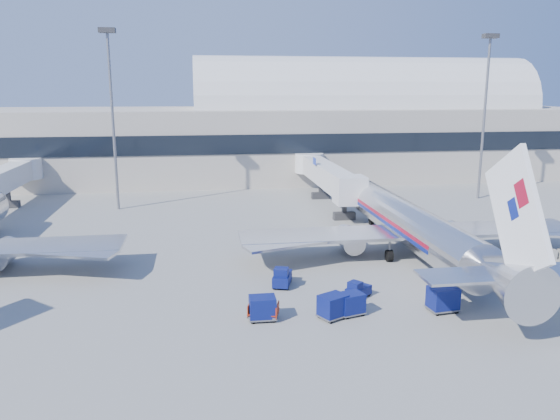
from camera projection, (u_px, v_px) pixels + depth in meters
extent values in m
plane|color=gray|center=(317.00, 278.00, 44.97)|extent=(260.00, 260.00, 0.00)
cube|color=#B2AA9E|center=(108.00, 144.00, 94.24)|extent=(170.00, 28.00, 12.00)
cube|color=black|center=(92.00, 147.00, 80.54)|extent=(170.00, 0.40, 3.00)
cylinder|color=silver|center=(361.00, 108.00, 99.32)|extent=(60.00, 18.00, 18.00)
cylinder|color=silver|center=(408.00, 223.00, 51.56)|extent=(3.80, 28.00, 3.80)
sphere|color=silver|center=(364.00, 195.00, 65.08)|extent=(3.72, 3.72, 3.72)
cone|color=silver|center=(506.00, 279.00, 35.05)|extent=(3.80, 6.00, 3.80)
cube|color=maroon|center=(404.00, 218.00, 52.47)|extent=(3.85, 20.16, 0.32)
cube|color=navy|center=(404.00, 222.00, 52.55)|extent=(3.85, 20.16, 0.32)
cube|color=white|center=(517.00, 214.00, 33.62)|extent=(0.35, 7.79, 8.74)
cube|color=silver|center=(502.00, 274.00, 35.49)|extent=(11.00, 3.00, 0.18)
cube|color=silver|center=(411.00, 232.00, 50.72)|extent=(32.00, 5.00, 0.28)
cylinder|color=#B7B7BC|center=(349.00, 240.00, 51.60)|extent=(2.10, 3.80, 2.10)
cylinder|color=#B7B7BC|center=(459.00, 235.00, 53.16)|extent=(2.10, 3.80, 2.10)
cylinder|color=black|center=(371.00, 221.00, 62.71)|extent=(0.40, 0.90, 0.90)
cylinder|color=#B7B7BC|center=(2.00, 254.00, 47.20)|extent=(2.10, 3.80, 2.10)
cube|color=silver|center=(326.00, 174.00, 74.17)|extent=(2.70, 24.00, 2.70)
cube|color=silver|center=(350.00, 190.00, 62.38)|extent=(3.40, 3.20, 3.20)
cylinder|color=silver|center=(309.00, 163.00, 85.28)|extent=(4.40, 4.40, 3.00)
cube|color=#2D2D30|center=(344.00, 205.00, 64.98)|extent=(0.50, 0.50, 3.00)
cube|color=#2D2D30|center=(344.00, 216.00, 65.27)|extent=(2.60, 1.00, 0.90)
cube|color=#2D2D30|center=(321.00, 186.00, 77.54)|extent=(0.50, 0.50, 3.00)
cube|color=#2D2D30|center=(321.00, 196.00, 77.83)|extent=(2.60, 1.00, 0.90)
cube|color=navy|center=(314.00, 161.00, 73.55)|extent=(0.12, 1.40, 0.90)
cylinder|color=silver|center=(26.00, 169.00, 79.32)|extent=(4.40, 4.40, 3.00)
cube|color=#2D2D30|center=(8.00, 194.00, 71.59)|extent=(0.50, 0.50, 3.00)
cube|color=#2D2D30|center=(9.00, 204.00, 71.88)|extent=(2.60, 1.00, 0.90)
cylinder|color=slate|center=(113.00, 124.00, 68.75)|extent=(0.36, 0.36, 22.00)
cube|color=#2D2D30|center=(107.00, 30.00, 66.31)|extent=(2.00, 1.20, 0.60)
cylinder|color=slate|center=(484.00, 121.00, 75.83)|extent=(0.36, 0.36, 22.00)
cube|color=#2D2D30|center=(491.00, 36.00, 73.40)|extent=(2.00, 1.20, 0.60)
cube|color=#9E9E96|center=(507.00, 257.00, 49.36)|extent=(3.00, 0.55, 0.90)
cube|color=#9E9E96|center=(541.00, 255.00, 49.82)|extent=(3.00, 0.55, 0.90)
cube|color=#0B1354|center=(358.00, 291.00, 40.72)|extent=(2.28, 2.14, 0.68)
cube|color=#0B1354|center=(355.00, 286.00, 40.27)|extent=(1.21, 1.22, 0.64)
cylinder|color=black|center=(359.00, 290.00, 41.57)|extent=(0.52, 0.48, 0.51)
cube|color=#0B1354|center=(486.00, 282.00, 42.64)|extent=(2.31, 2.03, 0.68)
cube|color=#0B1354|center=(480.00, 275.00, 42.71)|extent=(1.18, 1.21, 0.63)
cylinder|color=black|center=(496.00, 285.00, 42.74)|extent=(0.53, 0.45, 0.51)
cube|color=#0B1354|center=(282.00, 278.00, 43.19)|extent=(1.93, 2.75, 0.81)
cube|color=#0B1354|center=(281.00, 273.00, 42.53)|extent=(1.32, 1.25, 0.76)
cylinder|color=black|center=(278.00, 278.00, 44.17)|extent=(0.41, 0.65, 0.61)
cube|color=#0B1354|center=(351.00, 303.00, 37.51)|extent=(1.99, 1.74, 1.35)
cube|color=slate|center=(351.00, 312.00, 37.66)|extent=(2.09, 1.81, 0.09)
cylinder|color=black|center=(354.00, 308.00, 38.39)|extent=(0.40, 0.25, 0.37)
cube|color=#0B1354|center=(333.00, 305.00, 36.95)|extent=(2.21, 2.05, 1.43)
cube|color=slate|center=(333.00, 315.00, 37.11)|extent=(2.32, 2.14, 0.10)
cylinder|color=black|center=(335.00, 310.00, 37.94)|extent=(0.42, 0.32, 0.39)
cube|color=#0B1354|center=(262.00, 307.00, 36.67)|extent=(1.77, 1.38, 1.42)
cube|color=slate|center=(263.00, 317.00, 36.82)|extent=(1.87, 1.43, 0.10)
cylinder|color=black|center=(272.00, 313.00, 37.44)|extent=(0.39, 0.16, 0.39)
cube|color=#0B1354|center=(443.00, 298.00, 38.09)|extent=(2.06, 1.69, 1.53)
cube|color=slate|center=(442.00, 308.00, 38.26)|extent=(2.17, 1.75, 0.11)
cylinder|color=black|center=(447.00, 304.00, 38.99)|extent=(0.44, 0.22, 0.42)
cube|color=#0B1354|center=(522.00, 281.00, 41.84)|extent=(2.02, 1.80, 1.36)
cube|color=slate|center=(521.00, 289.00, 41.99)|extent=(2.13, 1.87, 0.09)
cylinder|color=black|center=(528.00, 288.00, 42.36)|extent=(0.40, 0.27, 0.37)
cube|color=slate|center=(263.00, 314.00, 36.97)|extent=(2.31, 1.87, 0.11)
cube|color=maroon|center=(263.00, 312.00, 36.93)|extent=(2.32, 1.91, 0.07)
cylinder|color=black|center=(274.00, 314.00, 37.41)|extent=(0.39, 0.24, 0.37)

